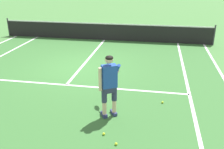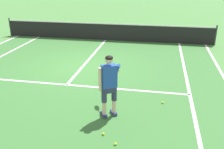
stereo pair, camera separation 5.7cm
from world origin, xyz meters
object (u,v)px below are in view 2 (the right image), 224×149
at_px(tennis_ball_near_feet, 163,103).
at_px(tennis_ball_mid_court, 115,144).
at_px(tennis_player, 109,82).
at_px(tennis_ball_by_baseline, 103,134).

distance_m(tennis_ball_near_feet, tennis_ball_mid_court, 2.42).
relative_size(tennis_player, tennis_ball_mid_court, 25.95).
xyz_separation_m(tennis_ball_by_baseline, tennis_ball_mid_court, (0.35, -0.33, 0.00)).
bearing_deg(tennis_ball_near_feet, tennis_ball_by_baseline, -126.57).
bearing_deg(tennis_ball_by_baseline, tennis_player, 92.67).
relative_size(tennis_ball_near_feet, tennis_ball_by_baseline, 1.00).
bearing_deg(tennis_player, tennis_ball_near_feet, 33.61).
bearing_deg(tennis_ball_mid_court, tennis_ball_by_baseline, 137.24).
relative_size(tennis_player, tennis_ball_by_baseline, 25.95).
xyz_separation_m(tennis_ball_near_feet, tennis_ball_mid_court, (-1.03, -2.19, 0.00)).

